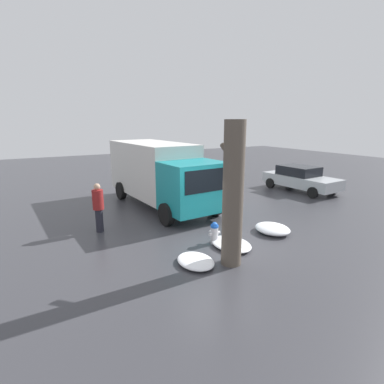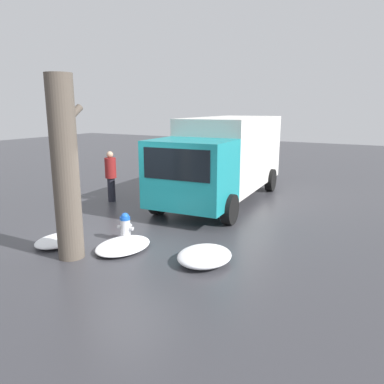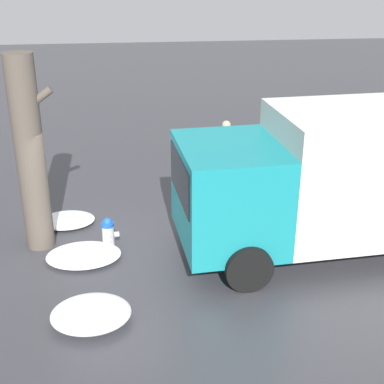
# 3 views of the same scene
# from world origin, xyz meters

# --- Properties ---
(ground_plane) EXTENTS (60.00, 60.00, 0.00)m
(ground_plane) POSITION_xyz_m (0.00, 0.00, 0.00)
(ground_plane) COLOR #38383D
(fire_hydrant) EXTENTS (0.36, 0.46, 0.74)m
(fire_hydrant) POSITION_xyz_m (0.00, 0.00, 0.38)
(fire_hydrant) COLOR #B7B7BC
(fire_hydrant) RESTS_ON ground_plane
(tree_trunk) EXTENTS (0.88, 0.58, 4.05)m
(tree_trunk) POSITION_xyz_m (-1.45, 0.40, 2.04)
(tree_trunk) COLOR brown
(tree_trunk) RESTS_ON ground_plane
(delivery_truck) EXTENTS (7.51, 3.08, 2.99)m
(delivery_truck) POSITION_xyz_m (5.28, -0.38, 1.63)
(delivery_truck) COLOR teal
(delivery_truck) RESTS_ON ground_plane
(pedestrian) EXTENTS (0.40, 0.40, 1.83)m
(pedestrian) POSITION_xyz_m (3.02, 3.08, 1.00)
(pedestrian) COLOR #23232D
(pedestrian) RESTS_ON ground_plane
(snow_pile_by_hydrant) EXTENTS (1.36, 1.16, 0.31)m
(snow_pile_by_hydrant) POSITION_xyz_m (-0.24, -2.40, 0.15)
(snow_pile_by_hydrant) COLOR white
(snow_pile_by_hydrant) RESTS_ON ground_plane
(snow_pile_curbside) EXTENTS (1.28, 0.98, 0.19)m
(snow_pile_curbside) POSITION_xyz_m (-1.00, 1.32, 0.10)
(snow_pile_curbside) COLOR white
(snow_pile_curbside) RESTS_ON ground_plane
(snow_pile_by_tree) EXTENTS (1.52, 1.13, 0.19)m
(snow_pile_by_tree) POSITION_xyz_m (-0.51, -0.33, 0.09)
(snow_pile_by_tree) COLOR white
(snow_pile_by_tree) RESTS_ON ground_plane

